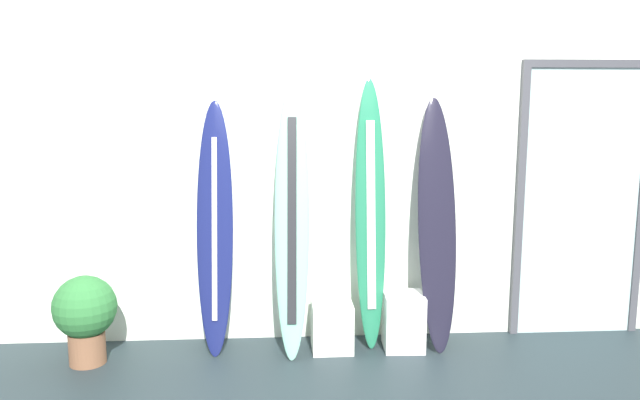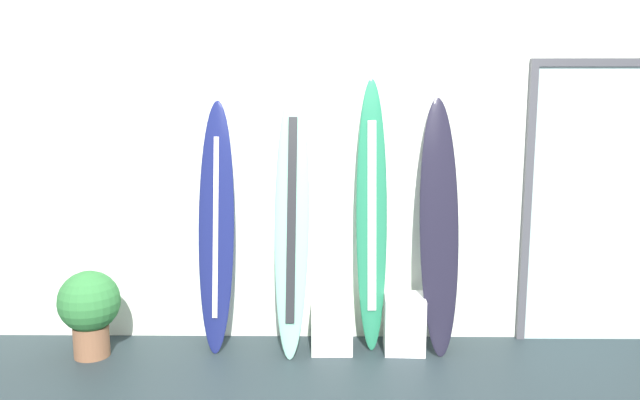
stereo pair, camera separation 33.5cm
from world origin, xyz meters
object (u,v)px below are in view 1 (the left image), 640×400
at_px(surfboard_emerald, 370,217).
at_px(display_block_left, 403,321).
at_px(surfboard_navy, 215,231).
at_px(glass_door, 581,196).
at_px(surfboard_seafoam, 292,222).
at_px(display_block_center, 332,326).
at_px(surfboard_charcoal, 437,226).
at_px(potted_plant, 85,313).

height_order(surfboard_emerald, display_block_left, surfboard_emerald).
xyz_separation_m(surfboard_navy, glass_door, (2.88, 0.20, 0.20)).
bearing_deg(surfboard_emerald, surfboard_seafoam, -170.44).
xyz_separation_m(surfboard_navy, surfboard_emerald, (1.17, 0.04, 0.08)).
xyz_separation_m(display_block_left, display_block_center, (-0.55, 0.01, -0.03)).
xyz_separation_m(surfboard_seafoam, display_block_left, (0.85, -0.00, -0.79)).
xyz_separation_m(surfboard_navy, surfboard_charcoal, (1.67, -0.01, 0.01)).
distance_m(surfboard_seafoam, glass_door, 2.33).
bearing_deg(surfboard_seafoam, glass_door, 6.28).
relative_size(surfboard_charcoal, display_block_left, 4.45).
distance_m(surfboard_seafoam, display_block_center, 0.87).
relative_size(surfboard_navy, display_block_left, 4.40).
height_order(glass_door, potted_plant, glass_door).
relative_size(surfboard_navy, surfboard_emerald, 0.92).
xyz_separation_m(display_block_center, potted_plant, (-1.79, -0.14, 0.19)).
height_order(surfboard_navy, potted_plant, surfboard_navy).
bearing_deg(surfboard_emerald, display_block_center, -162.50).
distance_m(surfboard_emerald, potted_plant, 2.20).
bearing_deg(surfboard_navy, display_block_center, -3.32).
relative_size(display_block_left, glass_door, 0.20).
distance_m(surfboard_emerald, display_block_center, 0.88).
bearing_deg(potted_plant, display_block_left, 3.19).
bearing_deg(potted_plant, surfboard_charcoal, 3.96).
height_order(display_block_left, potted_plant, potted_plant).
bearing_deg(display_block_left, surfboard_navy, 177.58).
xyz_separation_m(surfboard_navy, surfboard_seafoam, (0.57, -0.06, 0.07)).
bearing_deg(glass_door, potted_plant, -174.18).
height_order(surfboard_navy, glass_door, glass_door).
distance_m(glass_door, potted_plant, 3.89).
bearing_deg(glass_door, surfboard_emerald, -174.88).
height_order(surfboard_emerald, surfboard_charcoal, surfboard_emerald).
bearing_deg(display_block_center, surfboard_seafoam, -178.76).
height_order(display_block_center, potted_plant, potted_plant).
xyz_separation_m(surfboard_seafoam, surfboard_charcoal, (1.10, 0.05, -0.06)).
height_order(display_block_center, glass_door, glass_door).
distance_m(surfboard_seafoam, potted_plant, 1.62).
xyz_separation_m(surfboard_emerald, glass_door, (1.71, 0.15, 0.12)).
bearing_deg(display_block_left, surfboard_seafoam, 179.80).
relative_size(display_block_center, glass_door, 0.17).
bearing_deg(display_block_center, surfboard_emerald, 17.50).
xyz_separation_m(surfboard_charcoal, display_block_center, (-0.80, -0.04, -0.76)).
distance_m(surfboard_charcoal, glass_door, 1.24).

